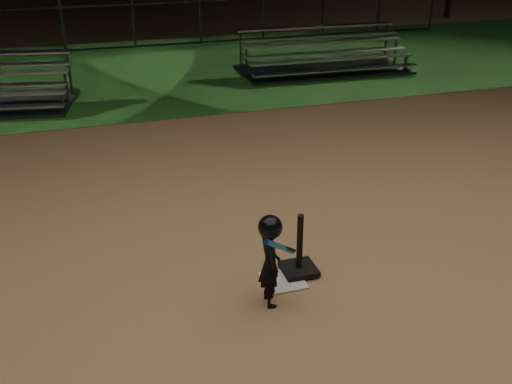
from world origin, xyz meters
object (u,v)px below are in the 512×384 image
(batting_tee, at_px, (299,262))
(child_batter, at_px, (270,258))
(home_plate, at_px, (283,281))
(bleacher_right, at_px, (324,63))

(batting_tee, xyz_separation_m, child_batter, (-0.50, -0.44, 0.40))
(home_plate, bearing_deg, child_batter, -129.17)
(batting_tee, height_order, bleacher_right, bleacher_right)
(home_plate, relative_size, bleacher_right, 0.11)
(bleacher_right, bearing_deg, home_plate, -114.36)
(home_plate, relative_size, batting_tee, 0.63)
(child_batter, xyz_separation_m, bleacher_right, (4.47, 9.01, -0.33))
(home_plate, bearing_deg, bleacher_right, 64.14)
(home_plate, xyz_separation_m, child_batter, (-0.27, -0.33, 0.53))
(batting_tee, height_order, child_batter, child_batter)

